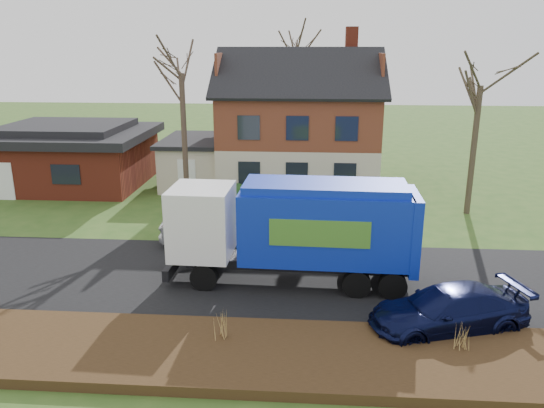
{
  "coord_description": "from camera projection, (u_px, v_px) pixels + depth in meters",
  "views": [
    {
      "loc": [
        2.68,
        -17.84,
        8.22
      ],
      "look_at": [
        1.21,
        2.5,
        2.1
      ],
      "focal_mm": 35.0,
      "sensor_mm": 36.0,
      "label": 1
    }
  ],
  "objects": [
    {
      "name": "grass_clump_east",
      "position": [
        464.0,
        337.0,
        14.28
      ],
      "size": [
        0.3,
        0.25,
        0.76
      ],
      "color": "#9D7F45",
      "rests_on": "mulch_verge"
    },
    {
      "name": "navy_wagon",
      "position": [
        448.0,
        310.0,
        15.67
      ],
      "size": [
        5.15,
        3.26,
        1.39
      ],
      "primitive_type": "imported",
      "rotation": [
        0.0,
        0.0,
        -1.28
      ],
      "color": "black",
      "rests_on": "ground"
    },
    {
      "name": "ground",
      "position": [
        235.0,
        277.0,
        19.59
      ],
      "size": [
        120.0,
        120.0,
        0.0
      ],
      "primitive_type": "plane",
      "color": "#2E511B",
      "rests_on": "ground"
    },
    {
      "name": "mulch_verge",
      "position": [
        207.0,
        353.0,
        14.49
      ],
      "size": [
        80.0,
        3.5,
        0.3
      ],
      "primitive_type": "cube",
      "color": "black",
      "rests_on": "ground"
    },
    {
      "name": "ranch_house",
      "position": [
        69.0,
        155.0,
        32.32
      ],
      "size": [
        9.8,
        8.2,
        3.7
      ],
      "color": "maroon",
      "rests_on": "ground"
    },
    {
      "name": "silver_sedan",
      "position": [
        213.0,
        228.0,
        22.65
      ],
      "size": [
        4.48,
        1.85,
        1.44
      ],
      "primitive_type": "imported",
      "rotation": [
        0.0,
        0.0,
        1.65
      ],
      "color": "#ACB0B4",
      "rests_on": "ground"
    },
    {
      "name": "main_house",
      "position": [
        290.0,
        118.0,
        31.62
      ],
      "size": [
        12.95,
        8.95,
        9.26
      ],
      "color": "beige",
      "rests_on": "ground"
    },
    {
      "name": "tree_front_west",
      "position": [
        180.0,
        53.0,
        26.46
      ],
      "size": [
        3.21,
        3.21,
        9.54
      ],
      "color": "#47362A",
      "rests_on": "ground"
    },
    {
      "name": "garbage_truck",
      "position": [
        298.0,
        226.0,
        18.56
      ],
      "size": [
        8.78,
        2.59,
        3.74
      ],
      "rotation": [
        0.0,
        0.0,
        -0.03
      ],
      "color": "black",
      "rests_on": "ground"
    },
    {
      "name": "road",
      "position": [
        235.0,
        277.0,
        19.59
      ],
      "size": [
        80.0,
        7.0,
        0.02
      ],
      "primitive_type": "cube",
      "color": "black",
      "rests_on": "ground"
    },
    {
      "name": "tree_back",
      "position": [
        296.0,
        34.0,
        37.79
      ],
      "size": [
        3.39,
        3.39,
        10.74
      ],
      "color": "#3B2F23",
      "rests_on": "ground"
    },
    {
      "name": "grass_clump_mid",
      "position": [
        220.0,
        324.0,
        14.83
      ],
      "size": [
        0.31,
        0.25,
        0.85
      ],
      "color": "#A7854A",
      "rests_on": "mulch_verge"
    },
    {
      "name": "tree_front_east",
      "position": [
        483.0,
        63.0,
        24.91
      ],
      "size": [
        3.28,
        3.28,
        9.12
      ],
      "color": "#453929",
      "rests_on": "ground"
    }
  ]
}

